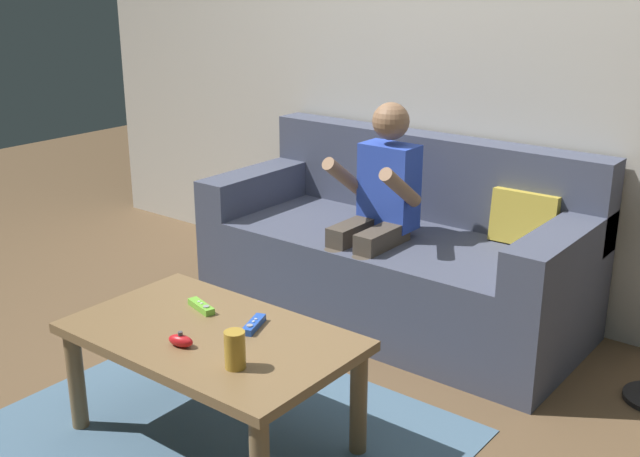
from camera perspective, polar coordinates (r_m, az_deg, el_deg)
name	(u,v)px	position (r m, az deg, el deg)	size (l,w,h in m)	color
ground_plane	(248,411)	(3.05, -5.28, -13.15)	(9.79, 9.79, 0.00)	brown
wall_back	(455,45)	(3.82, 9.86, 13.06)	(4.90, 0.05, 2.50)	beige
couch	(398,256)	(3.71, 5.74, -2.02)	(1.78, 0.80, 0.84)	#474C60
person_seated_on_couch	(377,206)	(3.47, 4.18, 1.65)	(0.36, 0.44, 1.04)	#4C4238
coffee_table	(211,348)	(2.73, -7.93, -8.66)	(0.99, 0.60, 0.42)	brown
area_rug	(216,437)	(2.90, -7.62, -14.88)	(1.56, 1.32, 0.01)	slate
game_remote_blue_near_edge	(254,325)	(2.71, -4.85, -7.01)	(0.08, 0.14, 0.03)	blue
nunchuk_red	(181,341)	(2.61, -10.14, -8.06)	(0.10, 0.06, 0.05)	red
game_remote_lime_far_corner	(201,306)	(2.87, -8.67, -5.65)	(0.14, 0.07, 0.03)	#72C638
soda_can	(235,350)	(2.44, -6.23, -8.79)	(0.07, 0.07, 0.12)	#B78C2D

